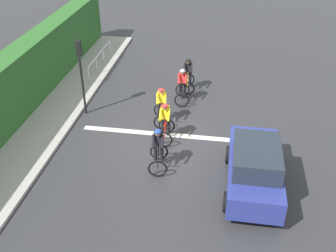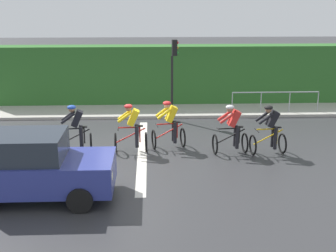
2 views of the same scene
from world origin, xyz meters
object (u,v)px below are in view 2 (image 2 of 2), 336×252
at_px(cyclist_fourth, 132,129).
at_px(car_navy, 31,167).
at_px(traffic_light_near_crossing, 173,67).
at_px(cyclist_lead, 270,131).
at_px(pedestrian_railing_kerbside, 276,97).
at_px(cyclist_trailing, 76,131).
at_px(cyclist_mid, 170,126).
at_px(cyclist_second, 232,130).

xyz_separation_m(cyclist_fourth, car_navy, (3.39, -2.44, 0.08)).
bearing_deg(traffic_light_near_crossing, car_navy, -29.08).
relative_size(cyclist_lead, pedestrian_railing_kerbside, 0.43).
bearing_deg(car_navy, pedestrian_railing_kerbside, 132.94).
bearing_deg(traffic_light_near_crossing, cyclist_lead, 34.94).
distance_m(cyclist_trailing, car_navy, 3.39).
relative_size(cyclist_mid, cyclist_trailing, 1.00).
bearing_deg(cyclist_second, cyclist_fourth, -94.29).
distance_m(cyclist_second, cyclist_fourth, 3.31).
xyz_separation_m(cyclist_lead, cyclist_trailing, (-0.31, -6.37, 0.00)).
relative_size(cyclist_second, cyclist_trailing, 1.00).
bearing_deg(cyclist_second, car_navy, -61.32).
bearing_deg(cyclist_second, cyclist_mid, -107.06).
height_order(cyclist_fourth, car_navy, car_navy).
distance_m(cyclist_lead, car_navy, 7.60).
distance_m(cyclist_second, car_navy, 6.54).
distance_m(cyclist_lead, traffic_light_near_crossing, 5.34).
distance_m(cyclist_fourth, pedestrian_railing_kerbside, 7.59).
height_order(cyclist_fourth, cyclist_trailing, same).
distance_m(cyclist_mid, car_navy, 5.29).
relative_size(cyclist_mid, traffic_light_near_crossing, 0.50).
distance_m(car_navy, traffic_light_near_crossing, 8.40).
bearing_deg(cyclist_trailing, traffic_light_near_crossing, 138.81).
xyz_separation_m(cyclist_trailing, pedestrian_railing_kerbside, (-4.60, 7.92, 0.00)).
distance_m(cyclist_lead, pedestrian_railing_kerbside, 5.15).
bearing_deg(cyclist_lead, pedestrian_railing_kerbside, 162.47).
xyz_separation_m(cyclist_lead, cyclist_mid, (-0.73, -3.26, 0.00)).
bearing_deg(cyclist_fourth, cyclist_mid, 106.32).
bearing_deg(pedestrian_railing_kerbside, cyclist_second, -30.17).
relative_size(cyclist_fourth, car_navy, 0.40).
height_order(car_navy, pedestrian_railing_kerbside, car_navy).
xyz_separation_m(cyclist_second, cyclist_mid, (-0.62, -2.02, 0.00)).
xyz_separation_m(cyclist_second, car_navy, (3.14, -5.74, 0.08)).
bearing_deg(cyclist_mid, pedestrian_railing_kerbside, 130.96).
relative_size(cyclist_trailing, car_navy, 0.40).
bearing_deg(cyclist_second, traffic_light_near_crossing, -157.38).
height_order(cyclist_second, traffic_light_near_crossing, traffic_light_near_crossing).
bearing_deg(cyclist_trailing, cyclist_second, 87.81).
xyz_separation_m(cyclist_trailing, car_navy, (3.34, -0.61, 0.08)).
bearing_deg(cyclist_lead, cyclist_second, -95.23).
bearing_deg(cyclist_fourth, cyclist_trailing, -88.40).
distance_m(cyclist_lead, cyclist_fourth, 4.55).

